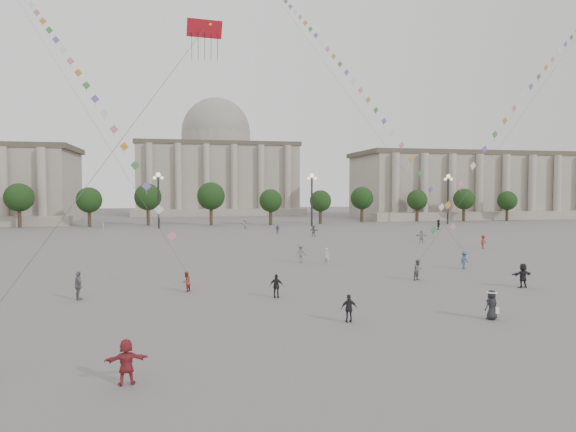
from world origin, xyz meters
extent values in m
plane|color=#5E5C58|center=(0.00, 0.00, 0.00)|extent=(360.00, 360.00, 0.00)
cube|color=gray|center=(75.00, 95.00, 8.00)|extent=(80.00, 22.00, 16.00)
cube|color=#4C4538|center=(75.00, 95.00, 16.60)|extent=(81.60, 22.44, 1.20)
cube|color=gray|center=(75.00, 82.00, 1.00)|extent=(84.00, 4.00, 2.00)
cube|color=gray|center=(0.00, 130.00, 10.00)|extent=(46.00, 30.00, 20.00)
cube|color=#4C4538|center=(0.00, 130.00, 20.60)|extent=(46.92, 30.60, 1.20)
cube|color=gray|center=(0.00, 113.00, 1.00)|extent=(48.30, 4.00, 2.00)
cylinder|color=gray|center=(0.00, 130.00, 22.50)|extent=(21.00, 21.00, 5.00)
sphere|color=gray|center=(0.00, 130.00, 25.00)|extent=(21.00, 21.00, 21.00)
cylinder|color=#34231A|center=(-42.00, 78.00, 1.76)|extent=(0.70, 0.70, 3.52)
sphere|color=black|center=(-42.00, 78.00, 5.44)|extent=(5.12, 5.12, 5.12)
cylinder|color=#34231A|center=(-30.00, 78.00, 1.76)|extent=(0.70, 0.70, 3.52)
sphere|color=black|center=(-30.00, 78.00, 5.44)|extent=(5.12, 5.12, 5.12)
cylinder|color=#34231A|center=(-18.00, 78.00, 1.76)|extent=(0.70, 0.70, 3.52)
sphere|color=black|center=(-18.00, 78.00, 5.44)|extent=(5.12, 5.12, 5.12)
cylinder|color=#34231A|center=(-6.00, 78.00, 1.76)|extent=(0.70, 0.70, 3.52)
sphere|color=black|center=(-6.00, 78.00, 5.44)|extent=(5.12, 5.12, 5.12)
cylinder|color=#34231A|center=(6.00, 78.00, 1.76)|extent=(0.70, 0.70, 3.52)
sphere|color=black|center=(6.00, 78.00, 5.44)|extent=(5.12, 5.12, 5.12)
cylinder|color=#34231A|center=(18.00, 78.00, 1.76)|extent=(0.70, 0.70, 3.52)
sphere|color=black|center=(18.00, 78.00, 5.44)|extent=(5.12, 5.12, 5.12)
cylinder|color=#34231A|center=(30.00, 78.00, 1.76)|extent=(0.70, 0.70, 3.52)
sphere|color=black|center=(30.00, 78.00, 5.44)|extent=(5.12, 5.12, 5.12)
cylinder|color=#34231A|center=(42.00, 78.00, 1.76)|extent=(0.70, 0.70, 3.52)
sphere|color=black|center=(42.00, 78.00, 5.44)|extent=(5.12, 5.12, 5.12)
cylinder|color=#34231A|center=(54.00, 78.00, 1.76)|extent=(0.70, 0.70, 3.52)
sphere|color=black|center=(54.00, 78.00, 5.44)|extent=(5.12, 5.12, 5.12)
cylinder|color=#34231A|center=(66.00, 78.00, 1.76)|extent=(0.70, 0.70, 3.52)
sphere|color=black|center=(66.00, 78.00, 5.44)|extent=(5.12, 5.12, 5.12)
cylinder|color=#262628|center=(-15.00, 70.00, 5.00)|extent=(0.36, 0.36, 10.00)
sphere|color=#FFE5B2|center=(-15.00, 70.00, 10.20)|extent=(0.90, 0.90, 0.90)
sphere|color=#FFE5B2|center=(-15.70, 70.00, 9.60)|extent=(0.60, 0.60, 0.60)
sphere|color=#FFE5B2|center=(-14.30, 70.00, 9.60)|extent=(0.60, 0.60, 0.60)
cylinder|color=#262628|center=(15.00, 70.00, 5.00)|extent=(0.36, 0.36, 10.00)
sphere|color=#FFE5B2|center=(15.00, 70.00, 10.20)|extent=(0.90, 0.90, 0.90)
sphere|color=#FFE5B2|center=(14.30, 70.00, 9.60)|extent=(0.60, 0.60, 0.60)
sphere|color=#FFE5B2|center=(15.70, 70.00, 9.60)|extent=(0.60, 0.60, 0.60)
cylinder|color=#262628|center=(45.00, 70.00, 5.00)|extent=(0.36, 0.36, 10.00)
sphere|color=#FFE5B2|center=(45.00, 70.00, 10.20)|extent=(0.90, 0.90, 0.90)
sphere|color=#FFE5B2|center=(44.30, 70.00, 9.60)|extent=(0.60, 0.60, 0.60)
sphere|color=#FFE5B2|center=(45.70, 70.00, 9.60)|extent=(0.60, 0.60, 0.60)
imported|color=#37477D|center=(4.91, 53.85, 0.74)|extent=(0.89, 0.42, 1.48)
imported|color=#222228|center=(14.56, 4.02, 0.93)|extent=(1.76, 0.70, 1.85)
imported|color=beige|center=(0.89, 65.72, 0.97)|extent=(1.56, 1.76, 1.93)
imported|color=slate|center=(1.09, 20.43, 0.96)|extent=(1.37, 0.99, 1.91)
imported|color=#B2B3AE|center=(21.80, 35.40, 0.93)|extent=(1.74, 1.43, 1.87)
imported|color=maroon|center=(26.35, 27.63, 0.88)|extent=(1.31, 1.11, 1.76)
imported|color=black|center=(35.78, 56.76, 0.93)|extent=(1.48, 1.70, 1.86)
imported|color=beige|center=(-24.56, 66.55, 0.75)|extent=(0.39, 0.57, 1.50)
imported|color=slate|center=(9.72, 48.26, 0.90)|extent=(1.52, 1.58, 1.80)
imported|color=#B8B8B4|center=(3.33, 18.76, 0.82)|extent=(0.71, 0.68, 1.64)
imported|color=black|center=(-4.42, 4.26, 0.81)|extent=(1.02, 0.62, 1.63)
imported|color=maroon|center=(-12.90, -10.00, 0.88)|extent=(1.68, 0.67, 1.77)
imported|color=slate|center=(-17.62, 6.27, 0.96)|extent=(0.96, 1.21, 1.93)
imported|color=#222228|center=(-1.62, -2.98, 0.79)|extent=(0.96, 0.47, 1.58)
imported|color=brown|center=(-10.48, 7.58, 0.74)|extent=(0.85, 0.91, 1.48)
imported|color=#355579|center=(15.13, 13.19, 0.83)|extent=(1.24, 1.02, 1.66)
imported|color=#5E5E63|center=(8.22, 8.62, 0.86)|extent=(1.03, 0.94, 1.71)
imported|color=black|center=(6.59, -4.05, 0.85)|extent=(0.94, 0.73, 1.70)
cone|color=white|center=(6.59, -4.05, 1.62)|extent=(0.52, 0.52, 0.14)
cylinder|color=white|center=(6.59, -4.05, 1.56)|extent=(0.60, 0.60, 0.02)
cube|color=white|center=(6.84, -4.20, 0.55)|extent=(0.22, 0.10, 0.35)
cube|color=#B3131E|center=(-9.24, 2.95, 17.53)|extent=(2.24, 0.76, 1.02)
cube|color=#17823E|center=(-9.59, 2.91, 17.78)|extent=(0.37, 0.23, 0.34)
cube|color=#1F4DAB|center=(-8.89, 2.91, 17.78)|extent=(0.37, 0.23, 0.34)
sphere|color=gold|center=(-9.59, 2.87, 17.78)|extent=(0.20, 0.20, 0.20)
sphere|color=gold|center=(-8.89, 2.87, 17.78)|extent=(0.20, 0.20, 0.20)
cylinder|color=#3F3F3F|center=(-14.05, -2.61, 9.57)|extent=(0.02, 0.02, 21.68)
cylinder|color=#3F3F3F|center=(-24.45, 29.83, 22.24)|extent=(0.02, 0.02, 66.95)
cube|color=pink|center=(-11.48, 9.17, 3.94)|extent=(0.76, 0.25, 0.76)
cube|color=white|center=(-12.48, 10.76, 5.90)|extent=(0.76, 0.25, 0.76)
cube|color=#865CB9|center=(-13.48, 12.35, 7.71)|extent=(0.76, 0.25, 0.76)
cube|color=#439244|center=(-14.48, 13.94, 9.44)|extent=(0.76, 0.25, 0.76)
cube|color=gold|center=(-15.47, 15.52, 11.09)|extent=(0.76, 0.25, 0.76)
cube|color=pink|center=(-16.47, 17.11, 12.70)|extent=(0.76, 0.25, 0.76)
cube|color=white|center=(-17.47, 18.70, 14.27)|extent=(0.76, 0.25, 0.76)
cube|color=#865CB9|center=(-18.47, 20.29, 15.80)|extent=(0.76, 0.25, 0.76)
cube|color=#439244|center=(-19.46, 21.88, 17.31)|extent=(0.76, 0.25, 0.76)
cube|color=gold|center=(-20.46, 23.47, 18.79)|extent=(0.76, 0.25, 0.76)
cube|color=pink|center=(-21.46, 25.06, 20.25)|extent=(0.76, 0.25, 0.76)
cube|color=white|center=(-22.46, 26.65, 21.69)|extent=(0.76, 0.25, 0.76)
cube|color=#865CB9|center=(-23.46, 28.24, 23.11)|extent=(0.76, 0.25, 0.76)
cube|color=#439244|center=(-24.45, 29.83, 24.52)|extent=(0.76, 0.25, 0.76)
cube|color=gold|center=(-25.45, 31.42, 25.91)|extent=(0.76, 0.25, 0.76)
cube|color=pink|center=(-26.45, 33.01, 27.28)|extent=(0.76, 0.25, 0.76)
cube|color=white|center=(-27.45, 34.60, 28.65)|extent=(0.76, 0.25, 0.76)
cylinder|color=#3F3F3F|center=(8.78, 36.13, 23.16)|extent=(0.02, 0.02, 64.36)
cube|color=pink|center=(14.72, 14.67, 3.84)|extent=(0.76, 0.25, 0.76)
cube|color=white|center=(14.31, 16.15, 5.72)|extent=(0.76, 0.25, 0.76)
cube|color=#865CB9|center=(13.90, 17.63, 7.45)|extent=(0.76, 0.25, 0.76)
cube|color=#439244|center=(13.49, 19.11, 9.10)|extent=(0.76, 0.25, 0.76)
cube|color=gold|center=(13.08, 20.59, 10.69)|extent=(0.76, 0.25, 0.76)
cube|color=pink|center=(12.67, 22.07, 12.23)|extent=(0.76, 0.25, 0.76)
cube|color=white|center=(12.26, 23.55, 13.73)|extent=(0.76, 0.25, 0.76)
cube|color=#865CB9|center=(11.85, 25.03, 15.20)|extent=(0.76, 0.25, 0.76)
cube|color=#439244|center=(11.44, 26.51, 16.64)|extent=(0.76, 0.25, 0.76)
cube|color=gold|center=(11.04, 27.99, 18.06)|extent=(0.76, 0.25, 0.76)
cube|color=pink|center=(10.63, 29.47, 19.46)|extent=(0.76, 0.25, 0.76)
cube|color=white|center=(10.22, 30.95, 20.84)|extent=(0.76, 0.25, 0.76)
cube|color=#865CB9|center=(9.81, 32.43, 22.20)|extent=(0.76, 0.25, 0.76)
cube|color=#439244|center=(9.40, 33.91, 23.54)|extent=(0.76, 0.25, 0.76)
cube|color=gold|center=(8.99, 35.39, 24.87)|extent=(0.76, 0.25, 0.76)
cube|color=pink|center=(8.58, 36.87, 26.19)|extent=(0.76, 0.25, 0.76)
cube|color=white|center=(8.17, 38.34, 27.50)|extent=(0.76, 0.25, 0.76)
cube|color=#865CB9|center=(7.76, 39.82, 28.79)|extent=(0.76, 0.25, 0.76)
cube|color=#439244|center=(7.35, 41.30, 30.07)|extent=(0.76, 0.25, 0.76)
cube|color=gold|center=(6.94, 42.78, 31.35)|extent=(0.76, 0.25, 0.76)
cube|color=pink|center=(6.53, 44.26, 32.61)|extent=(0.76, 0.25, 0.76)
cube|color=white|center=(6.12, 45.74, 33.87)|extent=(0.76, 0.25, 0.76)
cube|color=#865CB9|center=(5.72, 47.22, 35.11)|extent=(0.76, 0.25, 0.76)
cube|color=#439244|center=(5.31, 48.70, 36.35)|extent=(0.76, 0.25, 0.76)
cylinder|color=#3F3F3F|center=(30.08, 23.62, 18.30)|extent=(0.02, 0.02, 62.77)
cube|color=#439244|center=(10.30, 10.05, 4.03)|extent=(0.76, 0.25, 0.76)
cube|color=gold|center=(12.38, 11.48, 6.05)|extent=(0.76, 0.25, 0.76)
cube|color=pink|center=(14.46, 12.91, 7.93)|extent=(0.76, 0.25, 0.76)
cube|color=white|center=(16.54, 14.34, 9.71)|extent=(0.76, 0.25, 0.76)
cube|color=#865CB9|center=(18.63, 15.76, 11.42)|extent=(0.76, 0.25, 0.76)
cube|color=#439244|center=(20.71, 17.19, 13.09)|extent=(0.76, 0.25, 0.76)
cube|color=gold|center=(22.79, 18.62, 14.71)|extent=(0.76, 0.25, 0.76)
cube|color=pink|center=(24.87, 20.05, 16.30)|extent=(0.76, 0.25, 0.76)
cube|color=white|center=(26.95, 21.48, 17.85)|extent=(0.76, 0.25, 0.76)
cube|color=#865CB9|center=(29.04, 22.91, 19.39)|extent=(0.76, 0.25, 0.76)
cube|color=#439244|center=(31.12, 24.33, 20.89)|extent=(0.76, 0.25, 0.76)
cube|color=gold|center=(33.20, 25.76, 22.38)|extent=(0.76, 0.25, 0.76)
cube|color=pink|center=(35.28, 27.19, 23.85)|extent=(0.76, 0.25, 0.76)
cube|color=white|center=(37.36, 28.62, 25.31)|extent=(0.76, 0.25, 0.76)
cube|color=#865CB9|center=(39.45, 30.05, 26.74)|extent=(0.76, 0.25, 0.76)
cube|color=#439244|center=(41.53, 31.48, 28.17)|extent=(0.76, 0.25, 0.76)
camera|label=1|loc=(-10.78, -30.12, 7.47)|focal=32.00mm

